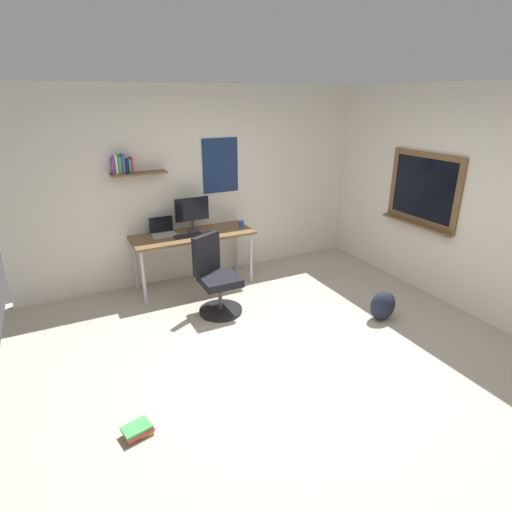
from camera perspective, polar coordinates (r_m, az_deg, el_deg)
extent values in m
plane|color=#ADA393|center=(4.25, 4.63, -13.95)|extent=(5.20, 5.20, 0.00)
cube|color=silver|center=(5.81, -7.76, 9.74)|extent=(5.00, 0.10, 2.60)
cube|color=brown|center=(5.41, -15.91, 10.96)|extent=(0.68, 0.20, 0.02)
cube|color=navy|center=(5.81, -4.96, 12.37)|extent=(0.52, 0.01, 0.74)
cube|color=#7A3D99|center=(5.37, -19.21, 11.69)|extent=(0.03, 0.14, 0.19)
cube|color=silver|center=(5.37, -18.87, 11.90)|extent=(0.03, 0.14, 0.22)
cube|color=#3D934C|center=(5.38, -18.44, 11.89)|extent=(0.04, 0.14, 0.21)
cube|color=#3851B2|center=(5.38, -17.99, 12.08)|extent=(0.03, 0.14, 0.23)
cube|color=black|center=(5.39, -17.54, 11.81)|extent=(0.03, 0.14, 0.17)
cube|color=teal|center=(5.40, -17.17, 11.87)|extent=(0.03, 0.14, 0.17)
cube|color=#C63833|center=(5.40, -16.83, 12.00)|extent=(0.02, 0.14, 0.19)
cube|color=silver|center=(5.34, 28.34, 6.33)|extent=(0.10, 5.00, 2.60)
cube|color=brown|center=(5.71, 22.24, 8.66)|extent=(0.04, 1.10, 0.90)
cube|color=black|center=(5.70, 22.14, 8.65)|extent=(0.01, 0.94, 0.76)
cube|color=brown|center=(5.78, 21.30, 4.16)|extent=(0.12, 1.10, 0.03)
cube|color=brown|center=(5.52, -8.76, 2.91)|extent=(1.60, 0.61, 0.03)
cylinder|color=#B7B7BC|center=(5.27, -15.32, -2.91)|extent=(0.04, 0.04, 0.71)
cylinder|color=#B7B7BC|center=(5.70, -0.69, -0.23)|extent=(0.04, 0.04, 0.71)
cylinder|color=#B7B7BC|center=(5.71, -16.38, -1.09)|extent=(0.04, 0.04, 0.71)
cylinder|color=#B7B7BC|center=(6.11, -2.71, 1.28)|extent=(0.04, 0.04, 0.71)
cylinder|color=black|center=(5.05, -4.90, -7.52)|extent=(0.52, 0.52, 0.04)
cylinder|color=#4C4C51|center=(4.96, -4.97, -5.60)|extent=(0.05, 0.05, 0.34)
cube|color=black|center=(4.87, -5.05, -3.35)|extent=(0.44, 0.44, 0.09)
cube|color=black|center=(4.88, -6.91, 0.29)|extent=(0.39, 0.24, 0.48)
cube|color=#ADAFB5|center=(5.52, -12.67, 2.89)|extent=(0.31, 0.21, 0.02)
cube|color=black|center=(5.58, -13.03, 4.29)|extent=(0.31, 0.01, 0.21)
cylinder|color=#38383D|center=(5.62, -8.73, 3.49)|extent=(0.17, 0.17, 0.01)
cylinder|color=#38383D|center=(5.60, -8.77, 4.24)|extent=(0.03, 0.03, 0.14)
cube|color=black|center=(5.53, -8.87, 6.44)|extent=(0.46, 0.02, 0.31)
cube|color=black|center=(5.42, -9.31, 2.81)|extent=(0.37, 0.13, 0.02)
ellipsoid|color=#262628|center=(5.51, -6.55, 3.32)|extent=(0.10, 0.06, 0.03)
cylinder|color=#334CA5|center=(5.72, -2.04, 4.46)|extent=(0.08, 0.08, 0.09)
ellipsoid|color=#1E2333|center=(5.03, 17.16, -6.56)|extent=(0.32, 0.22, 0.36)
cube|color=gold|center=(3.61, -15.94, -22.25)|extent=(0.22, 0.16, 0.03)
cube|color=#C63833|center=(3.57, -16.01, -22.18)|extent=(0.24, 0.19, 0.03)
cube|color=#3D934C|center=(3.55, -16.23, -21.89)|extent=(0.24, 0.19, 0.03)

